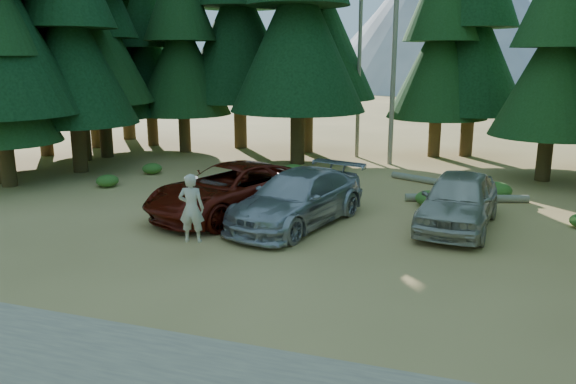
{
  "coord_description": "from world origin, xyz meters",
  "views": [
    {
      "loc": [
        4.74,
        -13.67,
        5.34
      ],
      "look_at": [
        -0.56,
        2.27,
        1.25
      ],
      "focal_mm": 35.0,
      "sensor_mm": 36.0,
      "label": 1
    }
  ],
  "objects_px": {
    "log_left": "(296,189)",
    "log_right": "(466,198)",
    "red_pickup": "(231,190)",
    "frisbee_player": "(191,208)",
    "silver_minivan_center": "(298,198)",
    "silver_minivan_right": "(459,200)",
    "log_mid": "(427,180)"
  },
  "relations": [
    {
      "from": "silver_minivan_center",
      "to": "log_mid",
      "type": "xyz_separation_m",
      "value": [
        3.49,
        7.42,
        -0.71
      ]
    },
    {
      "from": "frisbee_player",
      "to": "silver_minivan_center",
      "type": "bearing_deg",
      "value": -130.33
    },
    {
      "from": "log_mid",
      "to": "log_right",
      "type": "xyz_separation_m",
      "value": [
        1.68,
        -2.72,
        0.0
      ]
    },
    {
      "from": "red_pickup",
      "to": "frisbee_player",
      "type": "bearing_deg",
      "value": -58.49
    },
    {
      "from": "log_mid",
      "to": "log_left",
      "type": "bearing_deg",
      "value": -118.05
    },
    {
      "from": "silver_minivan_center",
      "to": "silver_minivan_right",
      "type": "height_order",
      "value": "silver_minivan_right"
    },
    {
      "from": "silver_minivan_center",
      "to": "log_left",
      "type": "height_order",
      "value": "silver_minivan_center"
    },
    {
      "from": "silver_minivan_center",
      "to": "log_mid",
      "type": "bearing_deg",
      "value": 80.0
    },
    {
      "from": "silver_minivan_right",
      "to": "frisbee_player",
      "type": "relative_size",
      "value": 2.71
    },
    {
      "from": "log_left",
      "to": "log_right",
      "type": "relative_size",
      "value": 1.02
    },
    {
      "from": "silver_minivan_right",
      "to": "frisbee_player",
      "type": "xyz_separation_m",
      "value": [
        -6.86,
        -4.87,
        0.41
      ]
    },
    {
      "from": "red_pickup",
      "to": "silver_minivan_center",
      "type": "relative_size",
      "value": 1.06
    },
    {
      "from": "log_left",
      "to": "red_pickup",
      "type": "bearing_deg",
      "value": -100.53
    },
    {
      "from": "frisbee_player",
      "to": "log_left",
      "type": "height_order",
      "value": "frisbee_player"
    },
    {
      "from": "silver_minivan_right",
      "to": "log_right",
      "type": "xyz_separation_m",
      "value": [
        0.22,
        3.42,
        -0.74
      ]
    },
    {
      "from": "log_mid",
      "to": "log_right",
      "type": "bearing_deg",
      "value": -32.54
    },
    {
      "from": "log_left",
      "to": "log_mid",
      "type": "bearing_deg",
      "value": 44.25
    },
    {
      "from": "silver_minivan_center",
      "to": "frisbee_player",
      "type": "height_order",
      "value": "frisbee_player"
    },
    {
      "from": "log_right",
      "to": "silver_minivan_right",
      "type": "bearing_deg",
      "value": -108.88
    },
    {
      "from": "silver_minivan_center",
      "to": "silver_minivan_right",
      "type": "bearing_deg",
      "value": 29.72
    },
    {
      "from": "silver_minivan_center",
      "to": "log_mid",
      "type": "distance_m",
      "value": 8.23
    },
    {
      "from": "red_pickup",
      "to": "silver_minivan_right",
      "type": "bearing_deg",
      "value": 29.96
    },
    {
      "from": "log_left",
      "to": "log_right",
      "type": "distance_m",
      "value": 6.52
    },
    {
      "from": "log_mid",
      "to": "log_right",
      "type": "height_order",
      "value": "log_right"
    },
    {
      "from": "silver_minivan_right",
      "to": "log_left",
      "type": "relative_size",
      "value": 1.12
    },
    {
      "from": "log_left",
      "to": "log_right",
      "type": "bearing_deg",
      "value": 14.96
    },
    {
      "from": "log_right",
      "to": "log_left",
      "type": "bearing_deg",
      "value": 171.69
    },
    {
      "from": "red_pickup",
      "to": "log_left",
      "type": "distance_m",
      "value": 3.81
    },
    {
      "from": "silver_minivan_center",
      "to": "silver_minivan_right",
      "type": "relative_size",
      "value": 1.13
    },
    {
      "from": "red_pickup",
      "to": "silver_minivan_right",
      "type": "height_order",
      "value": "silver_minivan_right"
    },
    {
      "from": "silver_minivan_right",
      "to": "log_mid",
      "type": "bearing_deg",
      "value": 110.2
    },
    {
      "from": "red_pickup",
      "to": "silver_minivan_center",
      "type": "distance_m",
      "value": 2.53
    }
  ]
}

